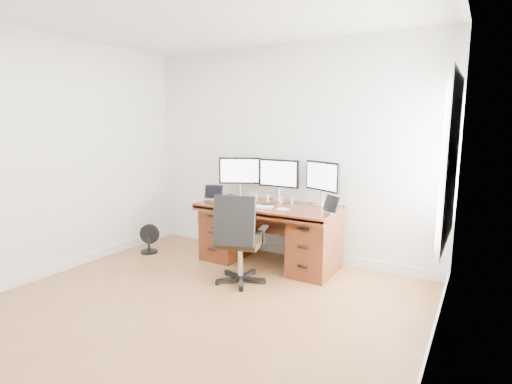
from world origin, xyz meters
The scene contains 20 objects.
ground centered at (0.00, 0.00, 0.00)m, with size 4.50×4.50×0.00m, color #8E5F36.
back_wall centered at (0.00, 2.25, 1.35)m, with size 4.00×0.10×2.70m, color white.
right_wall centered at (2.00, 0.11, 1.35)m, with size 0.10×4.50×2.70m.
desk centered at (0.00, 1.83, 0.40)m, with size 1.70×0.80×0.75m.
office_chair centered at (0.02, 1.10, 0.33)m, with size 0.65×0.65×1.00m.
floor_fan centered at (-1.60, 1.38, 0.19)m, with size 0.27×0.23×0.39m.
monitor_left centered at (-0.58, 2.07, 1.09)m, with size 0.50×0.28×0.53m.
monitor_center centered at (0.00, 2.07, 1.09)m, with size 0.55×0.14×0.53m.
monitor_right centered at (0.58, 2.07, 1.09)m, with size 0.51×0.28×0.53m.
tablet_left centered at (-0.78, 1.75, 0.84)m, with size 0.25×0.14×0.19m.
tablet_right centered at (0.81, 1.75, 0.84)m, with size 0.23×0.20×0.19m.
keyboard centered at (-0.02, 1.62, 0.76)m, with size 0.30×0.13×0.01m, color white.
trackpad centered at (0.27, 1.64, 0.76)m, with size 0.12×0.12×0.01m, color #BABDC2.
drawing_tablet centered at (-0.27, 1.63, 0.76)m, with size 0.24×0.16×0.01m, color black.
phone centered at (-0.01, 1.81, 0.76)m, with size 0.13×0.06×0.01m, color black.
figurine_purple centered at (-0.34, 1.95, 0.80)m, with size 0.04×0.04×0.09m.
figurine_pink centered at (-0.25, 1.95, 0.80)m, with size 0.04×0.04×0.09m.
figurine_yellow centered at (-0.09, 1.95, 0.80)m, with size 0.04×0.04×0.09m.
figurine_orange centered at (0.10, 1.95, 0.80)m, with size 0.04×0.04×0.09m.
figurine_blue centered at (0.24, 1.95, 0.80)m, with size 0.04×0.04×0.09m.
Camera 1 is at (2.24, -2.36, 1.70)m, focal length 28.00 mm.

